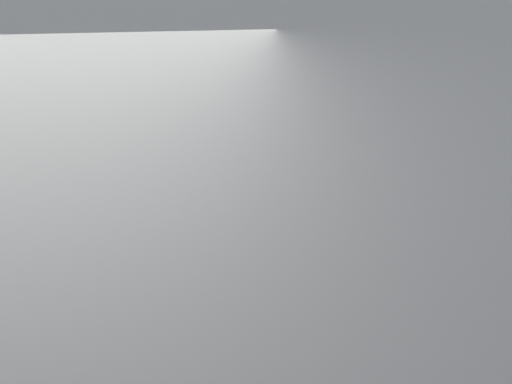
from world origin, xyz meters
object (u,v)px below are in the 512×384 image
Objects in this scene: transit_bus at (296,178)px; car_blue_hatchback at (303,184)px; car_grey_wagon at (305,172)px; car_red_coupe at (238,183)px; car_white_van at (261,170)px; car_silver_sedan at (275,163)px.

car_blue_hatchback is at bearing 90.00° from transit_bus.
car_blue_hatchback and car_grey_wagon have the same top height.
car_red_coupe is 1.10× the size of car_grey_wagon.
car_white_van is 11.99m from car_blue_hatchback.
transit_bus is at bearing -90.00° from car_blue_hatchback.
car_red_coupe is 1.18× the size of car_silver_sedan.
car_silver_sedan is at bearing 90.00° from car_red_coupe.
car_grey_wagon is (0.00, 10.20, -0.00)m from car_blue_hatchback.
car_grey_wagon is (2.40, -1.55, 0.00)m from car_white_van.
transit_bus is 25.39m from car_white_van.
car_blue_hatchback and car_red_coupe have the same top height.
car_blue_hatchback is 0.89× the size of car_red_coupe.
car_white_van is (-2.40, 25.26, -0.96)m from transit_bus.
transit_bus is 2.71× the size of car_blue_hatchback.
car_white_van is at bearing 147.19° from car_grey_wagon.
car_white_van is 0.94× the size of car_blue_hatchback.
transit_bus is 2.86× the size of car_silver_sedan.
car_red_coupe is (-2.40, 0.70, 0.00)m from car_blue_hatchback.
transit_bus is 23.73m from car_grey_wagon.
car_blue_hatchback is (0.00, 13.51, -0.96)m from transit_bus.
transit_bus reaches higher than car_red_coupe.
car_red_coupe is (-2.40, 14.21, -0.95)m from transit_bus.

